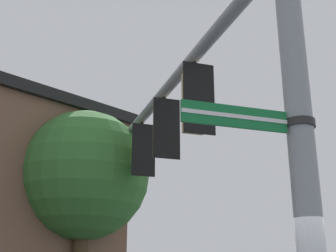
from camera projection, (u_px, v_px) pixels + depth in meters
name	position (u px, v px, depth m)	size (l,w,h in m)	color
signal_pole	(302.00, 149.00, 4.64)	(0.27, 0.27, 6.36)	gray
mast_arm	(177.00, 77.00, 8.73)	(0.22, 0.22, 7.42)	gray
traffic_light_nearest_pole	(195.00, 101.00, 7.69)	(0.54, 0.49, 1.31)	black
traffic_light_mid_inner	(164.00, 130.00, 9.18)	(0.54, 0.49, 1.31)	black
traffic_light_mid_outer	(141.00, 151.00, 10.68)	(0.54, 0.49, 1.31)	black
street_name_sign	(269.00, 121.00, 4.62)	(1.44, 0.31, 0.22)	#147238
tree_by_storefront	(84.00, 176.00, 11.79)	(3.28, 3.28, 6.12)	#4C3823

